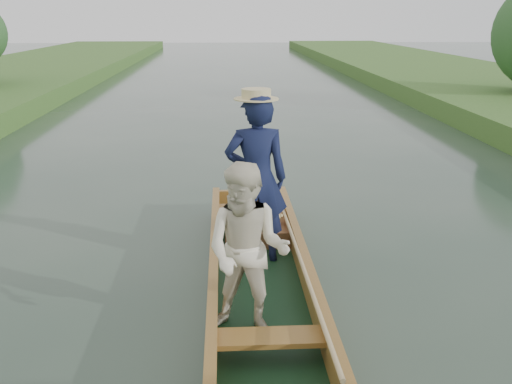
{
  "coord_description": "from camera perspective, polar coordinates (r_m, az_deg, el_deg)",
  "views": [
    {
      "loc": [
        -0.37,
        -5.96,
        3.0
      ],
      "look_at": [
        0.0,
        0.6,
        0.95
      ],
      "focal_mm": 40.0,
      "sensor_mm": 36.0,
      "label": 1
    }
  ],
  "objects": [
    {
      "name": "trees_far",
      "position": [
        16.4,
        -8.78,
        15.21
      ],
      "size": [
        22.68,
        13.31,
        4.31
      ],
      "color": "#47331E",
      "rests_on": "ground"
    },
    {
      "name": "ground",
      "position": [
        6.68,
        0.3,
        -9.35
      ],
      "size": [
        120.0,
        120.0,
        0.0
      ],
      "primitive_type": "plane",
      "color": "#283D30",
      "rests_on": "ground"
    },
    {
      "name": "punt",
      "position": [
        6.3,
        -0.1,
        -4.05
      ],
      "size": [
        1.22,
        5.08,
        2.17
      ],
      "color": "#133119",
      "rests_on": "ground"
    }
  ]
}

